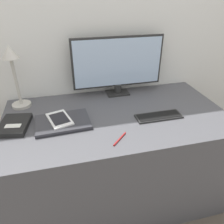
# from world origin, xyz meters

# --- Properties ---
(ground_plane) EXTENTS (10.00, 10.00, 0.00)m
(ground_plane) POSITION_xyz_m (0.00, 0.00, 0.00)
(ground_plane) COLOR brown
(wall_back) EXTENTS (3.60, 0.05, 2.40)m
(wall_back) POSITION_xyz_m (0.00, 0.58, 1.20)
(wall_back) COLOR silver
(wall_back) RESTS_ON ground_plane
(desk) EXTENTS (1.43, 0.77, 0.72)m
(desk) POSITION_xyz_m (0.00, 0.16, 0.36)
(desk) COLOR #4C4C51
(desk) RESTS_ON ground_plane
(monitor) EXTENTS (0.66, 0.11, 0.43)m
(monitor) POSITION_xyz_m (0.09, 0.47, 0.94)
(monitor) COLOR #262626
(monitor) RESTS_ON desk
(keyboard) EXTENTS (0.29, 0.10, 0.01)m
(keyboard) POSITION_xyz_m (0.25, 0.07, 0.72)
(keyboard) COLOR #282828
(keyboard) RESTS_ON desk
(laptop) EXTENTS (0.33, 0.24, 0.02)m
(laptop) POSITION_xyz_m (-0.34, 0.14, 0.73)
(laptop) COLOR #232328
(laptop) RESTS_ON desk
(ereader) EXTENTS (0.17, 0.22, 0.01)m
(ereader) POSITION_xyz_m (-0.36, 0.15, 0.74)
(ereader) COLOR white
(ereader) RESTS_ON laptop
(desk_lamp) EXTENTS (0.12, 0.12, 0.41)m
(desk_lamp) POSITION_xyz_m (-0.60, 0.43, 0.98)
(desk_lamp) COLOR #BCB7AD
(desk_lamp) RESTS_ON desk
(notebook) EXTENTS (0.19, 0.24, 0.03)m
(notebook) POSITION_xyz_m (-0.62, 0.17, 0.73)
(notebook) COLOR black
(notebook) RESTS_ON desk
(pen) EXTENTS (0.10, 0.10, 0.01)m
(pen) POSITION_xyz_m (-0.05, -0.09, 0.72)
(pen) COLOR maroon
(pen) RESTS_ON desk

